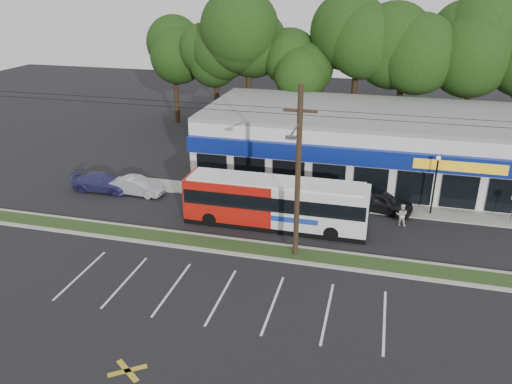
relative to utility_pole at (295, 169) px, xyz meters
The scene contains 15 objects.
ground 6.18m from the utility_pole, 161.89° to the right, with size 120.00×120.00×0.00m, color black.
grass_strip 6.06m from the utility_pole, behind, with size 40.00×1.60×0.12m, color #263917.
curb_south 6.10m from the utility_pole, 164.67° to the right, with size 40.00×0.25×0.14m, color #9E9E93.
curb_north 6.12m from the utility_pole, 161.93° to the left, with size 40.00×0.25×0.14m, color #9E9E93.
sidewalk 9.93m from the utility_pole, 74.97° to the left, with size 32.00×2.20×0.10m, color #9E9E93.
strip_mall 15.47m from the utility_pole, 79.90° to the left, with size 25.00×12.55×5.30m.
utility_pole is the anchor object (origin of this frame).
lamp_post 11.67m from the utility_pole, 43.95° to the left, with size 0.30×0.30×4.25m.
tree_line 25.28m from the utility_pole, 87.33° to the left, with size 46.76×6.76×11.83m.
metrobus 5.47m from the utility_pole, 116.88° to the left, with size 11.87×2.52×3.19m.
car_dark 10.08m from the utility_pole, 57.88° to the left, with size 1.79×4.45×1.52m, color black.
car_silver 15.07m from the utility_pole, 154.86° to the left, with size 1.41×4.04×1.33m, color #B5B9BD.
car_blue 17.66m from the utility_pole, 159.08° to the left, with size 1.88×4.62×1.34m, color navy.
pedestrian_a 7.58m from the utility_pole, 57.78° to the left, with size 0.57×0.37×1.55m, color beige.
pedestrian_b 9.60m from the utility_pole, 42.66° to the left, with size 0.73×0.57×1.50m, color silver.
Camera 1 is at (7.16, -24.20, 14.82)m, focal length 35.00 mm.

